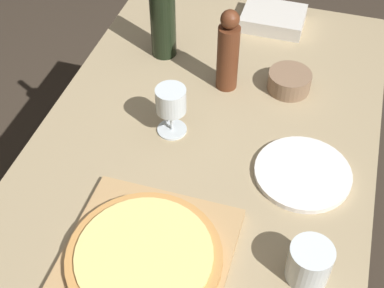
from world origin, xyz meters
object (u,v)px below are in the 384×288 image
wine_bottle (163,10)px  pepper_mill (229,52)px  small_bowl (289,81)px  pizza (144,256)px  wine_glass (171,103)px

wine_bottle → pepper_mill: wine_bottle is taller
pepper_mill → small_bowl: pepper_mill is taller
pizza → wine_bottle: 0.71m
small_bowl → pizza: bearing=-106.6°
pizza → wine_glass: bearing=100.1°
wine_bottle → pepper_mill: bearing=-23.2°
wine_bottle → pepper_mill: (0.21, -0.09, -0.03)m
pepper_mill → wine_glass: bearing=-113.2°
pizza → wine_glass: wine_glass is taller
pepper_mill → small_bowl: bearing=12.1°
pizza → small_bowl: size_ratio=2.71×
wine_bottle → pepper_mill: 0.23m
pizza → wine_glass: size_ratio=2.35×
pepper_mill → wine_glass: 0.23m
pizza → pepper_mill: (0.02, 0.59, 0.08)m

